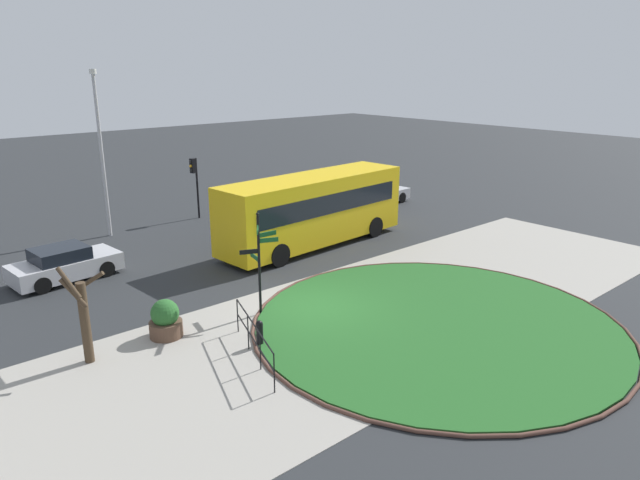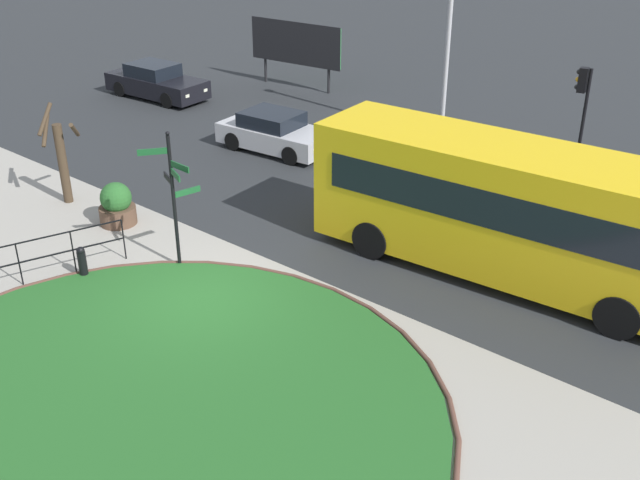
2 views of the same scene
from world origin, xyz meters
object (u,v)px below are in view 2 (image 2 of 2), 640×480
object	(u,v)px
car_near_lane	(275,133)
lamppost_tall	(450,18)
street_tree_bare	(61,156)
planter_near_signpost	(117,206)
signpost_directional	(173,191)
billboard_left	(296,44)
traffic_light_near	(582,95)
bus_yellow	(509,209)
car_trailing	(156,82)
bollard_foreground	(82,262)

from	to	relation	value
car_near_lane	lamppost_tall	xyz separation A→B (m)	(3.72, 4.89, 3.61)
lamppost_tall	street_tree_bare	bearing A→B (deg)	-114.25
planter_near_signpost	car_near_lane	bearing A→B (deg)	95.38
signpost_directional	car_near_lane	world-z (taller)	signpost_directional
lamppost_tall	billboard_left	size ratio (longest dim) A/B	1.71
billboard_left	planter_near_signpost	distance (m)	14.75
traffic_light_near	street_tree_bare	xyz separation A→B (m)	(-10.35, -12.25, -1.00)
traffic_light_near	car_near_lane	bearing A→B (deg)	19.46
signpost_directional	lamppost_tall	bearing A→B (deg)	90.69
billboard_left	bus_yellow	bearing A→B (deg)	-37.99
signpost_directional	lamppost_tall	world-z (taller)	lamppost_tall
bus_yellow	planter_near_signpost	xyz separation A→B (m)	(-9.59, -4.27, -1.20)
signpost_directional	car_trailing	size ratio (longest dim) A/B	0.76
bus_yellow	billboard_left	world-z (taller)	bus_yellow
car_trailing	bollard_foreground	bearing A→B (deg)	-49.85
bus_yellow	billboard_left	xyz separation A→B (m)	(-14.99, 9.38, 0.16)
car_trailing	billboard_left	xyz separation A→B (m)	(3.49, 4.96, 1.25)
traffic_light_near	lamppost_tall	size ratio (longest dim) A/B	0.42
car_near_lane	bollard_foreground	bearing A→B (deg)	-80.59
car_near_lane	street_tree_bare	bearing A→B (deg)	-108.66
car_near_lane	traffic_light_near	bearing A→B (deg)	25.10
bollard_foreground	planter_near_signpost	world-z (taller)	planter_near_signpost
bollard_foreground	bus_yellow	xyz separation A→B (m)	(7.76, 6.68, 1.32)
lamppost_tall	planter_near_signpost	bearing A→B (deg)	-104.18
car_trailing	traffic_light_near	size ratio (longest dim) A/B	1.42
signpost_directional	billboard_left	distance (m)	16.59
bollard_foreground	signpost_directional	bearing A→B (deg)	53.81
bollard_foreground	planter_near_signpost	bearing A→B (deg)	127.19
lamppost_tall	billboard_left	bearing A→B (deg)	169.31
planter_near_signpost	signpost_directional	bearing A→B (deg)	-9.39
bollard_foreground	lamppost_tall	bearing A→B (deg)	85.17
bollard_foreground	car_trailing	distance (m)	15.43
traffic_light_near	bollard_foreground	bearing A→B (deg)	56.40
bus_yellow	traffic_light_near	world-z (taller)	traffic_light_near
car_near_lane	lamppost_tall	world-z (taller)	lamppost_tall
signpost_directional	street_tree_bare	bearing A→B (deg)	174.88
bus_yellow	traffic_light_near	distance (m)	8.14
car_trailing	lamppost_tall	distance (m)	12.91
billboard_left	traffic_light_near	bearing A→B (deg)	-12.07
car_near_lane	planter_near_signpost	xyz separation A→B (m)	(0.68, -7.17, -0.08)
street_tree_bare	signpost_directional	bearing A→B (deg)	-5.12
bollard_foreground	car_near_lane	world-z (taller)	car_near_lane
billboard_left	street_tree_bare	world-z (taller)	street_tree_bare
signpost_directional	bollard_foreground	world-z (taller)	signpost_directional
lamppost_tall	billboard_left	world-z (taller)	lamppost_tall
lamppost_tall	billboard_left	distance (m)	8.91
signpost_directional	bus_yellow	distance (m)	8.00
bollard_foreground	traffic_light_near	xyz separation A→B (m)	(6.13, 14.63, 2.01)
signpost_directional	planter_near_signpost	distance (m)	3.58
signpost_directional	traffic_light_near	world-z (taller)	signpost_directional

